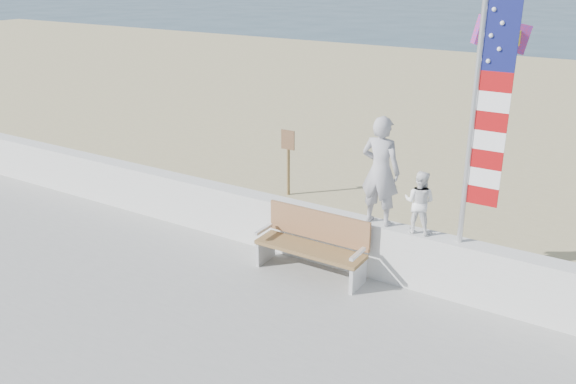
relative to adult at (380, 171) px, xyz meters
name	(u,v)px	position (x,y,z in m)	size (l,w,h in m)	color
ground	(213,310)	(-1.72, -2.00, -1.93)	(220.00, 220.00, 0.00)	#284251
sand	(424,155)	(-1.72, 7.00, -1.89)	(90.00, 40.00, 0.08)	tan
seawall	(284,225)	(-1.72, 0.00, -1.30)	(30.00, 0.35, 0.90)	silver
adult	(380,171)	(0.00, 0.00, 0.00)	(0.62, 0.41, 1.70)	#9C9BA0
child	(419,202)	(0.64, 0.00, -0.37)	(0.47, 0.36, 0.96)	white
bench	(313,243)	(-0.89, -0.45, -1.24)	(1.80, 0.57, 1.00)	olive
flag	(483,113)	(1.41, 0.00, 1.06)	(0.50, 0.08, 3.50)	silver
parafoil_kite	(503,35)	(0.76, 3.44, 1.72)	(1.00, 0.75, 0.70)	red
sign	(288,157)	(-3.20, 2.51, -0.98)	(0.32, 0.07, 1.46)	brown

